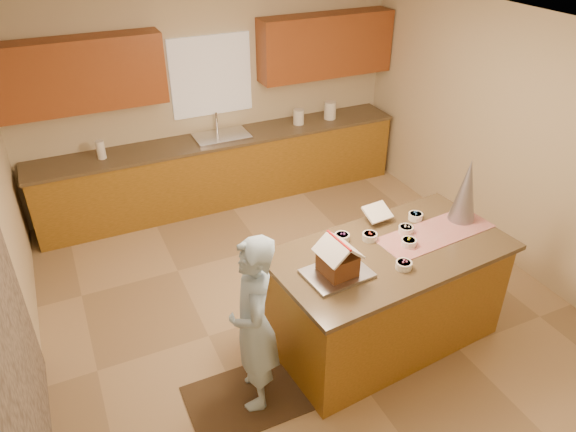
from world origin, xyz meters
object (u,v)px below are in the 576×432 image
object	(u,v)px
island_base	(386,297)
tinsel_tree	(466,191)
boy	(254,325)
gingerbread_house	(338,260)

from	to	relation	value
island_base	tinsel_tree	size ratio (longest dim) A/B	3.27
tinsel_tree	boy	distance (m)	2.28
tinsel_tree	boy	world-z (taller)	tinsel_tree
island_base	boy	size ratio (longest dim) A/B	1.28
tinsel_tree	boy	bearing A→B (deg)	-172.86
boy	gingerbread_house	bearing A→B (deg)	108.98
gingerbread_house	tinsel_tree	bearing A→B (deg)	9.74
island_base	gingerbread_house	distance (m)	0.92
tinsel_tree	boy	xyz separation A→B (m)	(-2.20, -0.28, -0.53)
island_base	tinsel_tree	xyz separation A→B (m)	(0.86, 0.14, 0.84)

